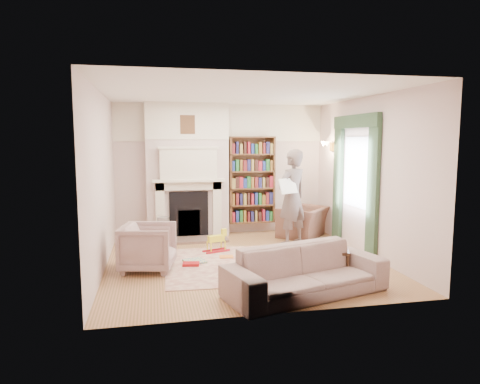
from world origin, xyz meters
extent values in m
plane|color=brown|center=(0.00, 0.00, 0.00)|extent=(4.50, 4.50, 0.00)
plane|color=white|center=(0.00, 0.00, 2.80)|extent=(4.50, 4.50, 0.00)
plane|color=beige|center=(0.00, 2.25, 1.40)|extent=(4.50, 0.00, 4.50)
plane|color=beige|center=(0.00, -2.25, 1.40)|extent=(4.50, 0.00, 4.50)
plane|color=beige|center=(-2.25, 0.00, 1.40)|extent=(0.00, 4.50, 4.50)
plane|color=beige|center=(2.25, 0.00, 1.40)|extent=(0.00, 4.50, 4.50)
cube|color=beige|center=(-0.75, 2.08, 1.40)|extent=(1.70, 0.35, 2.80)
cube|color=silver|center=(-0.75, 1.79, 1.22)|extent=(1.47, 0.24, 0.05)
cube|color=black|center=(-0.75, 1.88, 0.50)|extent=(0.80, 0.06, 0.96)
cube|color=silver|center=(-0.75, 1.81, 1.55)|extent=(1.15, 0.18, 0.62)
cube|color=brown|center=(0.65, 2.12, 1.18)|extent=(1.00, 0.24, 1.85)
cube|color=silver|center=(2.23, 0.40, 1.45)|extent=(0.02, 0.90, 1.30)
cube|color=#2C442D|center=(2.20, -0.30, 1.20)|extent=(0.07, 0.32, 2.40)
cube|color=#2C442D|center=(2.20, 1.10, 1.20)|extent=(0.07, 0.32, 2.40)
cube|color=#2C442D|center=(2.19, 0.40, 2.38)|extent=(0.09, 1.70, 0.24)
cube|color=beige|center=(0.15, -0.19, 0.01)|extent=(2.98, 2.34, 0.01)
imported|color=#51352B|center=(1.62, 1.53, 0.32)|extent=(1.29, 1.29, 0.63)
imported|color=#B0A091|center=(-1.57, -0.20, 0.37)|extent=(0.95, 0.94, 0.74)
imported|color=#AE9D90|center=(0.49, -1.71, 0.32)|extent=(2.33, 1.41, 0.64)
imported|color=#5E4F4B|center=(1.17, 0.93, 0.93)|extent=(0.81, 0.71, 1.86)
cube|color=white|center=(1.02, 0.73, 1.18)|extent=(0.43, 0.30, 0.28)
cylinder|color=#A2A3A9|center=(-1.29, 1.42, 0.28)|extent=(0.31, 0.31, 0.55)
cube|color=#EBDF52|center=(-0.82, 0.05, 0.03)|extent=(0.40, 0.40, 0.03)
cube|color=#A31215|center=(-0.89, -0.14, 0.04)|extent=(0.29, 0.22, 0.04)
cube|color=red|center=(0.51, -0.42, 0.02)|extent=(0.27, 0.22, 0.02)
cube|color=red|center=(0.22, -0.37, 0.02)|extent=(0.26, 0.21, 0.02)
cube|color=red|center=(-0.25, 0.24, 0.02)|extent=(0.26, 0.21, 0.02)
cube|color=red|center=(-0.09, -0.43, 0.02)|extent=(0.29, 0.30, 0.02)
camera|label=1|loc=(-1.48, -6.91, 2.05)|focal=32.00mm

